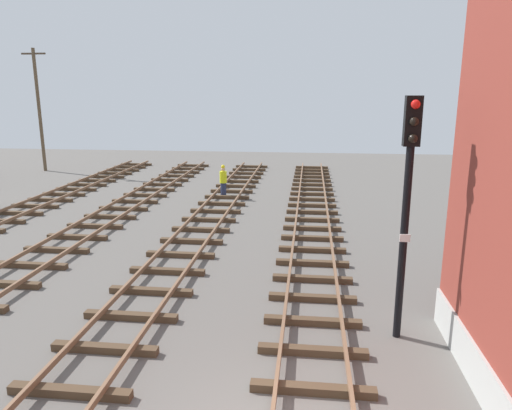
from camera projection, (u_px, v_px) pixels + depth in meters
signal_mast at (407, 193)px, 10.72m from camera, size 0.36×0.40×5.75m
utility_pole_far at (39, 108)px, 34.90m from camera, size 1.80×0.24×8.93m
track_worker_foreground at (223, 181)px, 26.60m from camera, size 0.40×0.40×1.87m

